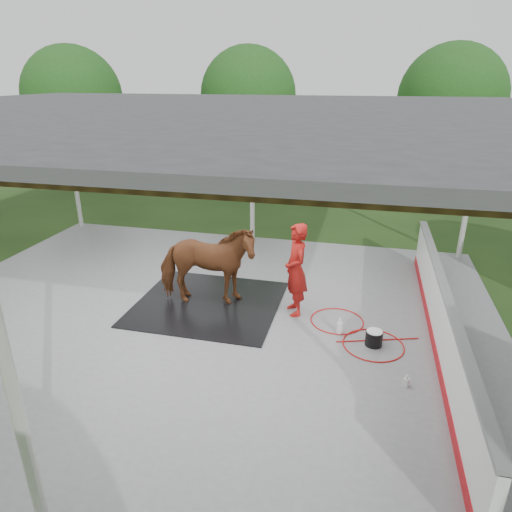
% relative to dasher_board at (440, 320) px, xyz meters
% --- Properties ---
extents(ground, '(100.00, 100.00, 0.00)m').
position_rel_dasher_board_xyz_m(ground, '(-4.60, 0.00, -0.59)').
color(ground, '#1E3814').
extents(concrete_slab, '(12.00, 10.00, 0.05)m').
position_rel_dasher_board_xyz_m(concrete_slab, '(-4.60, 0.00, -0.57)').
color(concrete_slab, slate).
rests_on(concrete_slab, ground).
extents(pavilion_structure, '(12.60, 10.60, 4.05)m').
position_rel_dasher_board_xyz_m(pavilion_structure, '(-4.60, -0.00, 3.37)').
color(pavilion_structure, beige).
rests_on(pavilion_structure, ground).
extents(dasher_board, '(0.16, 8.00, 1.15)m').
position_rel_dasher_board_xyz_m(dasher_board, '(0.00, 0.00, 0.00)').
color(dasher_board, '#A80E15').
rests_on(dasher_board, concrete_slab).
extents(tree_belt, '(28.00, 28.00, 5.80)m').
position_rel_dasher_board_xyz_m(tree_belt, '(-4.30, 0.90, 3.20)').
color(tree_belt, '#382314').
rests_on(tree_belt, ground).
extents(rubber_mat, '(2.99, 2.81, 0.02)m').
position_rel_dasher_board_xyz_m(rubber_mat, '(-4.54, 0.58, -0.53)').
color(rubber_mat, black).
rests_on(rubber_mat, concrete_slab).
extents(horse, '(2.20, 1.30, 1.74)m').
position_rel_dasher_board_xyz_m(horse, '(-4.54, 0.58, 0.35)').
color(horse, brown).
rests_on(horse, rubber_mat).
extents(handler, '(0.71, 0.82, 1.91)m').
position_rel_dasher_board_xyz_m(handler, '(-2.69, 0.66, 0.41)').
color(handler, '#AF1612').
rests_on(handler, concrete_slab).
extents(wash_bucket, '(0.31, 0.31, 0.29)m').
position_rel_dasher_board_xyz_m(wash_bucket, '(-1.10, -0.23, -0.40)').
color(wash_bucket, black).
rests_on(wash_bucket, concrete_slab).
extents(soap_bottle_a, '(0.14, 0.14, 0.33)m').
position_rel_dasher_board_xyz_m(soap_bottle_a, '(-1.73, 0.02, -0.38)').
color(soap_bottle_a, silver).
rests_on(soap_bottle_a, concrete_slab).
extents(soap_bottle_b, '(0.12, 0.12, 0.20)m').
position_rel_dasher_board_xyz_m(soap_bottle_b, '(-0.60, -1.31, -0.44)').
color(soap_bottle_b, '#338CD8').
rests_on(soap_bottle_b, concrete_slab).
extents(hose_coil, '(2.05, 1.80, 0.02)m').
position_rel_dasher_board_xyz_m(hose_coil, '(-1.43, 0.10, -0.53)').
color(hose_coil, red).
rests_on(hose_coil, concrete_slab).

